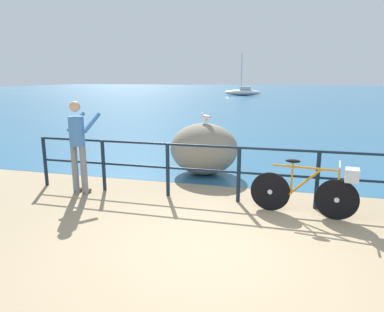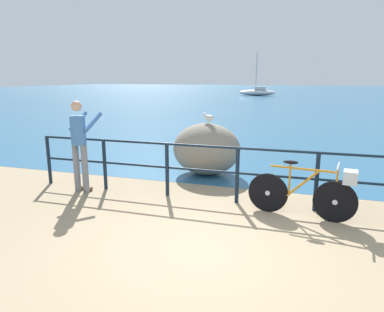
# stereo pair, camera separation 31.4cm
# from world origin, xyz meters

# --- Properties ---
(ground_plane) EXTENTS (120.00, 120.00, 0.10)m
(ground_plane) POSITION_xyz_m (0.00, 20.00, -0.05)
(ground_plane) COLOR #937F60
(sea_surface) EXTENTS (120.00, 90.00, 0.01)m
(sea_surface) POSITION_xyz_m (0.00, 47.76, 0.00)
(sea_surface) COLOR #285B7F
(sea_surface) RESTS_ON ground_plane
(promenade_railing) EXTENTS (8.05, 0.07, 1.02)m
(promenade_railing) POSITION_xyz_m (0.00, 1.93, 0.63)
(promenade_railing) COLOR black
(promenade_railing) RESTS_ON ground_plane
(bicycle) EXTENTS (1.69, 0.48, 0.92)m
(bicycle) POSITION_xyz_m (1.23, 1.56, 0.46)
(bicycle) COLOR black
(bicycle) RESTS_ON ground_plane
(person_at_railing) EXTENTS (0.48, 0.65, 1.78)m
(person_at_railing) POSITION_xyz_m (-3.01, 1.65, 0.99)
(person_at_railing) COLOR slate
(person_at_railing) RESTS_ON ground_plane
(breakwater_boulder_main) EXTENTS (1.55, 1.30, 1.19)m
(breakwater_boulder_main) POSITION_xyz_m (-1.01, 3.61, 0.59)
(breakwater_boulder_main) COLOR gray
(breakwater_boulder_main) RESTS_ON ground
(seagull) EXTENTS (0.33, 0.23, 0.23)m
(seagull) POSITION_xyz_m (-0.97, 3.62, 1.33)
(seagull) COLOR gold
(seagull) RESTS_ON breakwater_boulder_main
(sailboat) EXTENTS (4.49, 1.67, 4.90)m
(sailboat) POSITION_xyz_m (-4.03, 38.70, 0.42)
(sailboat) COLOR white
(sailboat) RESTS_ON sea_surface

